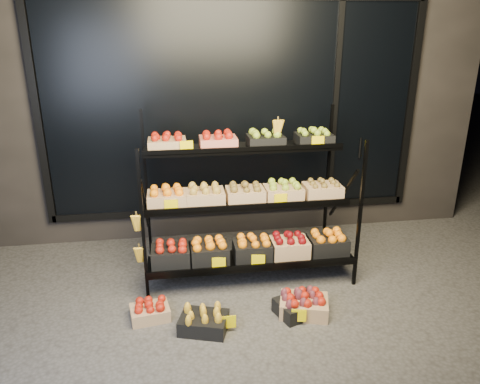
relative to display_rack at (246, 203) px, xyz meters
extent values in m
plane|color=#514F4C|center=(0.02, -0.60, -0.79)|extent=(24.00, 24.00, 0.00)
cube|color=#2D2826|center=(0.02, 2.00, 0.96)|extent=(6.00, 2.00, 3.50)
cube|color=black|center=(0.02, 0.98, 0.76)|extent=(4.20, 0.04, 2.40)
cube|color=black|center=(0.02, 0.96, -0.45)|extent=(4.30, 0.06, 0.08)
cube|color=black|center=(-2.13, 0.96, 0.76)|extent=(0.08, 0.06, 2.50)
cube|color=black|center=(2.17, 0.96, 0.76)|extent=(0.08, 0.06, 2.50)
cube|color=black|center=(1.22, 0.96, 0.76)|extent=(0.06, 0.06, 2.50)
cylinder|color=black|center=(1.57, 0.93, 0.26)|extent=(0.02, 0.02, 0.25)
cube|color=black|center=(-1.01, -0.42, -0.04)|extent=(0.03, 0.03, 1.50)
cube|color=black|center=(1.04, -0.42, -0.04)|extent=(0.03, 0.03, 1.50)
cube|color=black|center=(-1.01, 0.55, 0.04)|extent=(0.03, 0.03, 1.66)
cube|color=black|center=(1.04, 0.55, 0.04)|extent=(0.03, 0.03, 1.66)
cube|color=black|center=(0.02, -0.25, -0.52)|extent=(2.05, 0.42, 0.03)
cube|color=black|center=(0.02, -0.45, -0.49)|extent=(2.05, 0.02, 0.05)
cube|color=black|center=(0.02, 0.05, -0.02)|extent=(2.05, 0.40, 0.03)
cube|color=black|center=(0.02, -0.14, 0.01)|extent=(2.05, 0.02, 0.05)
cube|color=black|center=(0.02, 0.35, 0.48)|extent=(2.05, 0.40, 0.03)
cube|color=black|center=(0.02, 0.16, 0.51)|extent=(2.05, 0.02, 0.05)
cube|color=tan|center=(-0.76, 0.35, 0.55)|extent=(0.38, 0.28, 0.11)
ellipsoid|color=red|center=(-0.76, 0.35, 0.63)|extent=(0.32, 0.24, 0.07)
cube|color=tan|center=(-0.24, 0.35, 0.55)|extent=(0.38, 0.28, 0.11)
ellipsoid|color=red|center=(-0.24, 0.35, 0.63)|extent=(0.32, 0.24, 0.07)
cube|color=black|center=(0.26, 0.35, 0.55)|extent=(0.38, 0.28, 0.11)
ellipsoid|color=#94B12C|center=(0.26, 0.35, 0.63)|extent=(0.32, 0.24, 0.07)
cube|color=black|center=(0.79, 0.35, 0.55)|extent=(0.38, 0.28, 0.11)
ellipsoid|color=#94B12C|center=(0.79, 0.35, 0.63)|extent=(0.32, 0.24, 0.07)
cube|color=tan|center=(-0.79, 0.05, 0.06)|extent=(0.38, 0.28, 0.14)
ellipsoid|color=orange|center=(-0.79, 0.05, 0.16)|extent=(0.32, 0.24, 0.07)
cube|color=tan|center=(-0.40, 0.05, 0.06)|extent=(0.38, 0.28, 0.14)
ellipsoid|color=#B38D32|center=(-0.40, 0.05, 0.16)|extent=(0.32, 0.24, 0.07)
cube|color=tan|center=(0.00, 0.05, 0.06)|extent=(0.38, 0.28, 0.14)
ellipsoid|color=brown|center=(0.00, 0.05, 0.16)|extent=(0.32, 0.24, 0.07)
cube|color=tan|center=(0.40, 0.05, 0.06)|extent=(0.38, 0.28, 0.14)
ellipsoid|color=#94B12C|center=(0.40, 0.05, 0.16)|extent=(0.32, 0.24, 0.07)
cube|color=tan|center=(0.81, 0.05, 0.06)|extent=(0.38, 0.28, 0.14)
ellipsoid|color=brown|center=(0.81, 0.05, 0.16)|extent=(0.32, 0.24, 0.07)
cube|color=black|center=(-0.77, -0.25, -0.42)|extent=(0.38, 0.28, 0.18)
ellipsoid|color=red|center=(-0.77, -0.25, -0.30)|extent=(0.32, 0.24, 0.07)
cube|color=black|center=(-0.41, -0.25, -0.42)|extent=(0.38, 0.28, 0.18)
ellipsoid|color=orange|center=(-0.41, -0.25, -0.30)|extent=(0.32, 0.24, 0.07)
cube|color=black|center=(0.03, -0.25, -0.42)|extent=(0.38, 0.28, 0.18)
ellipsoid|color=orange|center=(0.03, -0.25, -0.30)|extent=(0.32, 0.24, 0.07)
cube|color=tan|center=(0.40, -0.25, -0.42)|extent=(0.38, 0.28, 0.18)
ellipsoid|color=maroon|center=(0.40, -0.25, -0.30)|extent=(0.32, 0.24, 0.07)
cube|color=black|center=(0.80, -0.25, -0.42)|extent=(0.38, 0.28, 0.18)
ellipsoid|color=orange|center=(0.80, -0.25, -0.30)|extent=(0.32, 0.24, 0.07)
ellipsoid|color=yellow|center=(-1.06, -0.40, 0.11)|extent=(0.14, 0.08, 0.22)
ellipsoid|color=yellow|center=(-1.06, -0.40, -0.21)|extent=(0.14, 0.08, 0.22)
ellipsoid|color=yellow|center=(0.37, 0.25, 0.79)|extent=(0.14, 0.08, 0.22)
cube|color=#EBD000|center=(-0.75, -0.10, 0.05)|extent=(0.13, 0.01, 0.12)
cube|color=#EBD000|center=(0.33, -0.10, 0.05)|extent=(0.13, 0.01, 0.12)
cube|color=#EBD000|center=(0.78, 0.20, 0.55)|extent=(0.13, 0.01, 0.12)
cube|color=#EBD000|center=(-0.57, 0.20, 0.55)|extent=(0.13, 0.01, 0.12)
cube|color=#EBD000|center=(-0.32, -0.40, -0.45)|extent=(0.13, 0.01, 0.12)
cube|color=#EBD000|center=(0.06, -0.40, -0.45)|extent=(0.13, 0.01, 0.12)
cube|color=#EBD000|center=(-0.31, -1.00, -0.73)|extent=(0.13, 0.01, 0.12)
cube|color=#EBD000|center=(0.31, -1.00, -0.73)|extent=(0.13, 0.01, 0.12)
cube|color=tan|center=(-0.98, -0.70, -0.73)|extent=(0.37, 0.30, 0.12)
ellipsoid|color=red|center=(-0.98, -0.70, -0.64)|extent=(0.31, 0.25, 0.07)
cube|color=black|center=(-0.52, -0.94, -0.72)|extent=(0.47, 0.40, 0.14)
ellipsoid|color=yellow|center=(-0.52, -0.94, -0.62)|extent=(0.40, 0.34, 0.07)
cube|color=tan|center=(0.40, -0.83, -0.71)|extent=(0.50, 0.42, 0.15)
ellipsoid|color=red|center=(0.40, -0.83, -0.61)|extent=(0.42, 0.36, 0.07)
cube|color=black|center=(0.36, -0.82, -0.72)|extent=(0.48, 0.42, 0.14)
ellipsoid|color=brown|center=(0.36, -0.82, -0.62)|extent=(0.41, 0.35, 0.07)
camera|label=1|loc=(-0.72, -4.33, 1.74)|focal=35.00mm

